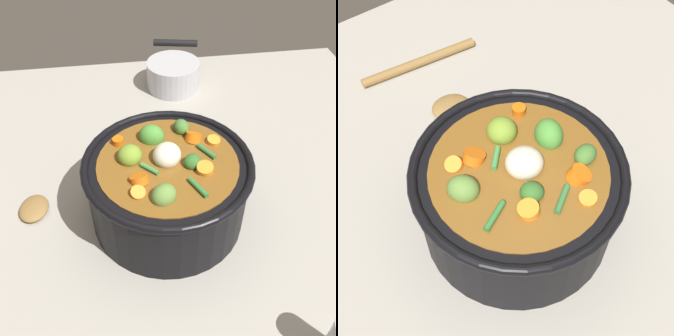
% 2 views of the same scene
% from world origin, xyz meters
% --- Properties ---
extents(ground_plane, '(1.10, 1.10, 0.00)m').
position_xyz_m(ground_plane, '(0.00, 0.00, 0.00)').
color(ground_plane, '#9E998E').
extents(cooking_pot, '(0.27, 0.27, 0.15)m').
position_xyz_m(cooking_pot, '(-0.00, -0.00, 0.07)').
color(cooking_pot, black).
rests_on(cooking_pot, ground_plane).
extents(wooden_spoon, '(0.21, 0.17, 0.02)m').
position_xyz_m(wooden_spoon, '(-0.05, -0.29, 0.01)').
color(wooden_spoon, olive).
rests_on(wooden_spoon, ground_plane).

